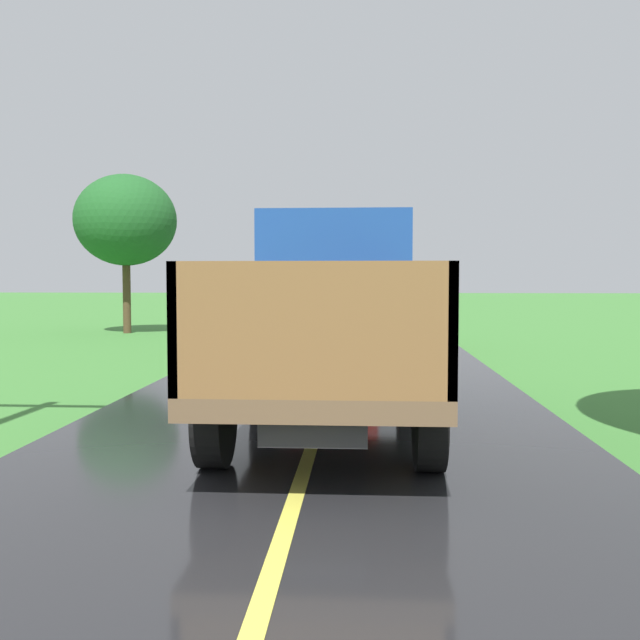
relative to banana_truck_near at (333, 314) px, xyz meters
The scene contains 3 objects.
banana_truck_near is the anchor object (origin of this frame).
banana_truck_far 11.58m from the banana_truck_near, 92.02° to the left, with size 2.38×5.81×2.80m.
roadside_tree_mid_right 17.76m from the banana_truck_near, 117.36° to the left, with size 3.59×3.59×5.64m.
Camera 1 is at (0.58, 1.04, 1.94)m, focal length 39.94 mm.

